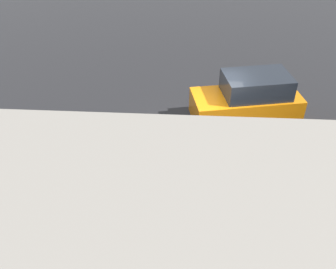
# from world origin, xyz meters

# --- Properties ---
(ground_plane) EXTENTS (60.00, 60.00, 0.00)m
(ground_plane) POSITION_xyz_m (0.00, 0.00, 0.00)
(ground_plane) COLOR black
(kerb_strip) EXTENTS (24.00, 3.20, 0.04)m
(kerb_strip) POSITION_xyz_m (0.00, 4.20, 0.02)
(kerb_strip) COLOR gray
(kerb_strip) RESTS_ON ground
(moving_hatchback) EXTENTS (4.16, 2.46, 2.06)m
(moving_hatchback) POSITION_xyz_m (-1.49, -0.91, 1.03)
(moving_hatchback) COLOR orange
(moving_hatchback) RESTS_ON ground
(fire_hydrant) EXTENTS (0.42, 0.31, 0.80)m
(fire_hydrant) POSITION_xyz_m (3.50, 3.11, 0.40)
(fire_hydrant) COLOR gold
(fire_hydrant) RESTS_ON ground
(pedestrian) EXTENTS (0.33, 0.55, 1.62)m
(pedestrian) POSITION_xyz_m (4.66, 3.42, 0.96)
(pedestrian) COLOR blue
(pedestrian) RESTS_ON ground
(metal_railing) EXTENTS (8.82, 0.04, 1.05)m
(metal_railing) POSITION_xyz_m (-0.55, 5.02, 0.74)
(metal_railing) COLOR #B7BABF
(metal_railing) RESTS_ON ground
(sign_post) EXTENTS (0.07, 0.44, 2.40)m
(sign_post) POSITION_xyz_m (3.79, 4.40, 1.58)
(sign_post) COLOR #4C4C51
(sign_post) RESTS_ON ground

